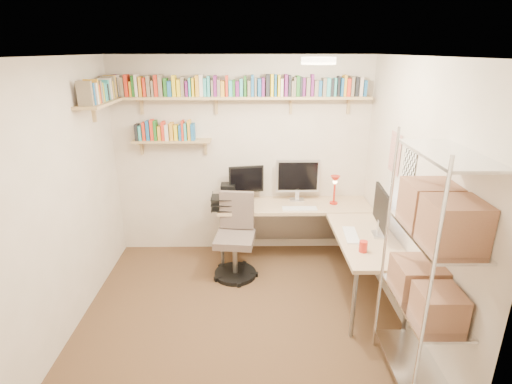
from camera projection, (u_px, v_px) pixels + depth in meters
ground at (241, 315)px, 4.07m from camera, size 3.20×3.20×0.00m
room_shell at (239, 169)px, 3.55m from camera, size 3.24×3.04×2.52m
wall_shelves at (205, 97)px, 4.60m from camera, size 3.12×1.09×0.80m
corner_desk at (300, 212)px, 4.75m from camera, size 1.95×1.90×1.27m
office_chair at (236, 242)px, 4.69m from camera, size 0.52×0.53×0.99m
wire_rack at (433, 250)px, 2.86m from camera, size 0.44×0.88×2.01m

